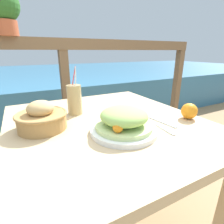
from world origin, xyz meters
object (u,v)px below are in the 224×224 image
Objects in this scene: salad_plate at (124,122)px; bread_basket at (42,118)px; drink_glass at (74,100)px; potted_plant at (2,9)px.

bread_basket is (-0.29, 0.20, 0.00)m from salad_plate.
potted_plant reaches higher than drink_glass.
bread_basket is at bearing 146.43° from salad_plate.
drink_glass is 1.17× the size of bread_basket.
salad_plate is 1.17m from potted_plant.
drink_glass is 0.87m from potted_plant.
drink_glass is at bearing 109.46° from salad_plate.
potted_plant reaches higher than salad_plate.
bread_basket is 0.95m from potted_plant.
potted_plant is at bearing 111.72° from salad_plate.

